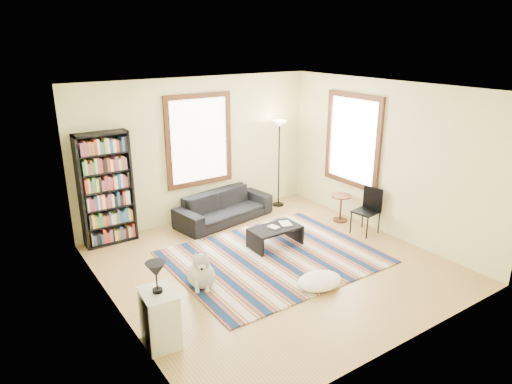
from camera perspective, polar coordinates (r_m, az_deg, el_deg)
floor at (r=7.53m, az=2.16°, el=-9.34°), size 5.00×5.00×0.10m
ceiling at (r=6.66m, az=2.48°, el=13.19°), size 5.00×5.00×0.10m
wall_back at (r=9.06m, az=-7.32°, el=5.29°), size 5.00×0.10×2.80m
wall_front at (r=5.27m, az=19.05°, el=-5.84°), size 5.00×0.10×2.80m
wall_left at (r=5.90m, az=-18.11°, el=-3.06°), size 0.10×5.00×2.80m
wall_right at (r=8.66m, az=16.07°, el=4.06°), size 0.10×5.00×2.80m
window_back at (r=8.95m, az=-7.14°, el=6.43°), size 1.20×0.06×1.60m
window_right at (r=9.08m, az=12.01°, el=6.35°), size 0.06×1.20×1.60m
rug at (r=7.71m, az=2.22°, el=-8.12°), size 3.29×2.63×0.02m
sofa at (r=9.09m, az=-4.03°, el=-1.88°), size 1.11×2.10×0.58m
bookshelf at (r=8.30m, az=-18.23°, el=0.33°), size 0.90×0.30×2.00m
coffee_table at (r=8.03m, az=2.40°, el=-5.63°), size 1.00×0.72×0.36m
book_a at (r=7.90m, az=1.84°, el=-4.55°), size 0.22×0.18×0.02m
book_b at (r=8.07m, az=3.07°, el=-4.03°), size 0.26×0.30×0.02m
floor_cushion at (r=6.92m, az=7.95°, el=-10.95°), size 0.72×0.54×0.18m
floor_lamp at (r=9.72m, az=2.88°, el=3.50°), size 0.34×0.34×1.86m
side_table at (r=9.23m, az=10.54°, el=-1.99°), size 0.52×0.52×0.54m
folding_chair at (r=8.69m, az=13.56°, el=-2.41°), size 0.47×0.46×0.86m
white_cabinet at (r=5.72m, az=-11.95°, el=-15.13°), size 0.43×0.54×0.70m
table_lamp at (r=5.44m, az=-12.34°, el=-10.41°), size 0.28×0.28×0.38m
dog at (r=6.79m, az=-6.90°, el=-9.35°), size 0.67×0.76×0.63m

